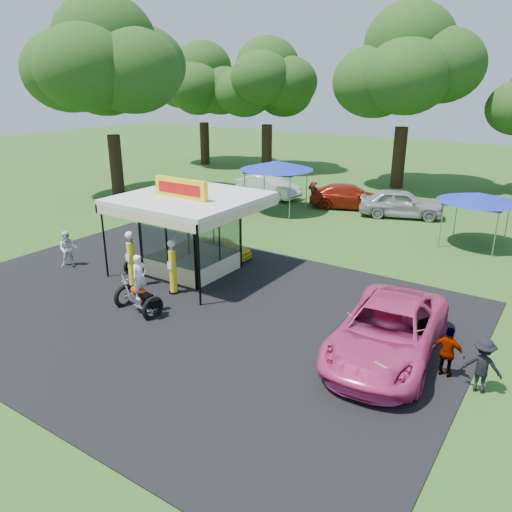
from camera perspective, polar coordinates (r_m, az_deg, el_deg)
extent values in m
plane|color=#2C5A1C|center=(17.55, -12.90, -8.00)|extent=(120.00, 120.00, 0.00)
cube|color=black|center=(18.80, -8.52, -5.69)|extent=(20.00, 14.00, 0.04)
cube|color=white|center=(22.07, -7.21, -1.66)|extent=(3.00, 3.00, 0.06)
cube|color=white|center=(21.12, -7.58, 6.61)|extent=(5.40, 5.40, 0.18)
cube|color=yellow|center=(20.65, -8.56, 7.66)|extent=(2.60, 0.25, 0.80)
cube|color=red|center=(20.55, -8.80, 7.59)|extent=(2.21, 0.02, 0.45)
cylinder|color=black|center=(21.65, -16.94, 1.59)|extent=(0.08, 0.08, 3.20)
cylinder|color=black|center=(18.15, -6.53, -1.11)|extent=(0.08, 0.08, 3.20)
cylinder|color=black|center=(20.94, -13.83, -3.25)|extent=(0.44, 0.44, 0.10)
cylinder|color=yellow|center=(20.60, -14.04, -0.84)|extent=(0.30, 0.30, 1.78)
cylinder|color=silver|center=(20.28, -14.26, 1.78)|extent=(0.20, 0.20, 0.20)
sphere|color=white|center=(20.23, -14.31, 2.31)|extent=(0.32, 0.32, 0.32)
cube|color=white|center=(20.39, -14.47, -0.21)|extent=(0.22, 0.02, 0.30)
cylinder|color=black|center=(19.94, -9.34, -4.12)|extent=(0.41, 0.41, 0.09)
cylinder|color=yellow|center=(19.60, -9.48, -1.72)|extent=(0.28, 0.28, 1.70)
cylinder|color=silver|center=(19.28, -9.63, 0.89)|extent=(0.19, 0.19, 0.19)
sphere|color=white|center=(19.22, -9.67, 1.42)|extent=(0.30, 0.30, 0.30)
cube|color=white|center=(19.39, -9.87, -1.09)|extent=(0.21, 0.02, 0.28)
torus|color=black|center=(19.18, -14.78, -4.48)|extent=(0.27, 0.92, 0.91)
torus|color=black|center=(17.98, -11.72, -5.90)|extent=(0.27, 0.92, 0.91)
cube|color=silver|center=(18.46, -13.24, -4.72)|extent=(0.62, 0.36, 0.32)
ellipsoid|color=red|center=(18.34, -13.31, -3.86)|extent=(0.69, 0.39, 0.32)
cube|color=black|center=(18.09, -12.56, -4.37)|extent=(0.62, 0.34, 0.11)
cube|color=black|center=(17.86, -11.70, -5.27)|extent=(0.42, 0.41, 0.30)
cylinder|color=silver|center=(18.91, -14.60, -3.53)|extent=(0.48, 0.12, 0.97)
cylinder|color=silver|center=(18.64, -14.40, -2.59)|extent=(0.12, 0.65, 0.05)
sphere|color=silver|center=(18.86, -14.68, -3.06)|extent=(0.17, 0.17, 0.17)
imported|color=white|center=(18.01, -13.14, -2.35)|extent=(0.45, 0.63, 1.62)
torus|color=black|center=(22.09, -14.12, -1.29)|extent=(0.70, 0.55, 0.66)
torus|color=black|center=(22.25, -14.07, -1.14)|extent=(0.71, 0.61, 0.66)
cube|color=#593819|center=(13.90, 14.06, -13.54)|extent=(0.63, 0.43, 1.04)
cube|color=#593819|center=(14.11, 14.43, -13.05)|extent=(0.63, 0.43, 1.04)
imported|color=yellow|center=(23.52, -3.77, 0.98)|extent=(2.82, 1.13, 0.96)
imported|color=#DB3B7E|center=(15.63, 14.80, -8.33)|extent=(3.35, 6.28, 1.68)
imported|color=white|center=(23.70, -20.68, 0.74)|extent=(1.01, 1.02, 1.66)
imported|color=black|center=(14.89, 24.47, -11.32)|extent=(1.05, 0.65, 1.56)
imported|color=gray|center=(15.17, 21.09, -10.27)|extent=(0.92, 0.42, 1.54)
imported|color=white|center=(35.51, 1.41, 7.97)|extent=(4.95, 2.11, 1.59)
imported|color=maroon|center=(33.08, 10.67, 6.69)|extent=(5.62, 3.78, 1.51)
imported|color=#A1A0A4|center=(31.63, 16.26, 5.81)|extent=(5.34, 3.56, 1.69)
cylinder|color=gray|center=(33.63, 1.48, 8.13)|extent=(0.06, 0.06, 2.54)
cylinder|color=gray|center=(32.18, 6.00, 7.50)|extent=(0.06, 0.06, 2.54)
cylinder|color=gray|center=(31.21, -1.46, 7.22)|extent=(0.06, 0.06, 2.54)
cylinder|color=gray|center=(29.64, 3.28, 6.52)|extent=(0.06, 0.06, 2.54)
cube|color=#1929A4|center=(31.37, 2.36, 9.76)|extent=(3.17, 3.17, 0.13)
cone|color=#1929A4|center=(31.32, 2.37, 10.35)|extent=(4.57, 4.57, 0.53)
cylinder|color=gray|center=(28.65, 21.72, 4.30)|extent=(0.05, 0.05, 2.17)
cylinder|color=gray|center=(28.28, 26.65, 3.40)|extent=(0.05, 0.05, 2.17)
cylinder|color=gray|center=(26.27, 20.48, 3.15)|extent=(0.05, 0.05, 2.17)
cylinder|color=gray|center=(25.87, 25.84, 2.15)|extent=(0.05, 0.05, 2.17)
cube|color=#1929A4|center=(26.97, 24.00, 5.60)|extent=(2.71, 2.71, 0.11)
cone|color=#1929A4|center=(26.91, 24.09, 6.18)|extent=(3.90, 3.90, 0.45)
cylinder|color=black|center=(50.11, -5.88, 12.68)|extent=(0.89, 0.89, 3.95)
ellipsoid|color=#1F4313|center=(49.76, -6.09, 18.50)|extent=(9.33, 9.33, 8.00)
cylinder|color=black|center=(46.60, 1.24, 12.31)|extent=(0.96, 0.96, 4.04)
ellipsoid|color=#1F4313|center=(46.22, 1.29, 18.65)|extent=(9.39, 9.39, 8.05)
cylinder|color=black|center=(40.23, 16.01, 10.76)|extent=(0.98, 0.98, 4.55)
ellipsoid|color=#1F4313|center=(39.82, 16.85, 19.18)|extent=(10.92, 10.92, 9.36)
cylinder|color=black|center=(36.53, -15.68, 9.79)|extent=(0.87, 0.87, 4.35)
ellipsoid|color=#1F4313|center=(36.06, -16.58, 19.03)|extent=(11.16, 11.16, 9.57)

